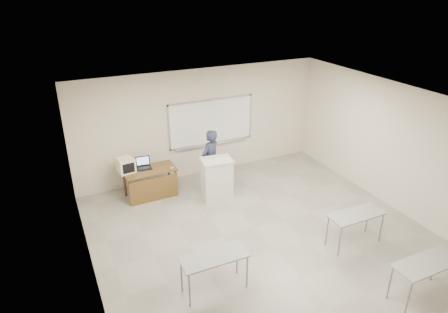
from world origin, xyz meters
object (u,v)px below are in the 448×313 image
podium (217,178)px  presenter (210,160)px  instructor_desk (151,179)px  mouse (172,168)px  keyboard (221,157)px  laptop (144,165)px  whiteboard (211,122)px  crt_monitor (126,165)px

podium → presenter: 0.56m
instructor_desk → presenter: bearing=-9.7°
instructor_desk → mouse: bearing=-11.6°
podium → keyboard: 0.57m
laptop → keyboard: (1.75, -0.88, 0.26)m
whiteboard → podium: whiteboard is taller
podium → keyboard: (0.15, 0.08, 0.54)m
instructor_desk → whiteboard: bearing=19.3°
whiteboard → mouse: (-1.47, -0.87, -0.71)m
whiteboard → instructor_desk: size_ratio=1.90×
instructor_desk → presenter: 1.58m
whiteboard → crt_monitor: 2.67m
podium → laptop: size_ratio=2.98×
laptop → mouse: (0.63, -0.36, -0.04)m
podium → mouse: size_ratio=11.41×
podium → crt_monitor: (-2.05, 0.93, 0.39)m
crt_monitor → presenter: (2.08, -0.45, -0.10)m
laptop → mouse: bearing=-25.0°
whiteboard → crt_monitor: bearing=-168.0°
instructor_desk → laptop: laptop is taller
podium → crt_monitor: crt_monitor is taller
instructor_desk → mouse: mouse is taller
instructor_desk → mouse: 0.59m
whiteboard → keyboard: bearing=-104.2°
whiteboard → laptop: 2.26m
instructor_desk → laptop: bearing=108.6°
whiteboard → crt_monitor: whiteboard is taller
podium → mouse: bearing=155.2°
presenter → keyboard: bearing=78.0°
mouse → keyboard: keyboard is taller
whiteboard → presenter: size_ratio=1.50×
podium → presenter: bearing=92.9°
crt_monitor → whiteboard: bearing=5.3°
instructor_desk → laptop: 0.40m
podium → presenter: (0.03, 0.48, 0.30)m
podium → keyboard: size_ratio=2.61×
laptop → keyboard: bearing=-22.1°
crt_monitor → podium: bearing=-31.0°
podium → laptop: podium is taller
podium → laptop: bearing=156.0°
crt_monitor → keyboard: size_ratio=1.07×
crt_monitor → keyboard: (2.20, -0.85, 0.15)m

